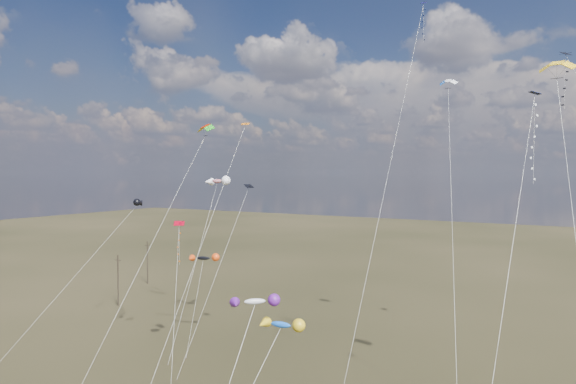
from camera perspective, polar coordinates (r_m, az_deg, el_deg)
The scene contains 16 objects.
utility_pole_near at distance 85.84m, azimuth -18.36°, elevation -9.25°, with size 1.40×0.20×8.00m.
utility_pole_far at distance 100.96m, azimuth -15.35°, elevation -7.51°, with size 1.40×0.20×8.00m.
diamond_black_high at distance 56.76m, azimuth 29.39°, elevation 9.07°, with size 15.42×23.72×32.90m.
diamond_navy_tall at distance 65.47m, azimuth 14.27°, elevation 15.46°, with size 0.83×26.52×41.97m.
diamond_black_mid at distance 57.82m, azimuth -6.08°, elevation -3.96°, with size 2.12×11.37×19.56m.
diamond_red_low at distance 56.00m, azimuth -12.02°, elevation -6.14°, with size 6.39×8.30×15.69m.
diamond_navy_right at distance 39.55m, azimuth 25.44°, elevation 3.92°, with size 1.90×17.84×26.64m.
diamond_orange_center at distance 55.91m, azimuth -7.37°, elevation 0.35°, with size 4.65×22.09×26.89m.
parafoil_yellow at distance 44.61m, azimuth 27.74°, elevation 12.41°, with size 5.53×23.90×29.80m.
parafoil_blue_white at distance 61.09m, azimuth 17.39°, elevation 11.45°, with size 7.99×25.96×31.72m.
parafoil_tricolor at distance 49.43m, azimuth -9.26°, elevation 7.03°, with size 5.45×14.31×25.84m.
novelty_black_orange at distance 64.37m, azimuth -9.41°, elevation -7.27°, with size 4.00×6.88×10.97m.
novelty_orange_black at distance 62.88m, azimuth -16.46°, elevation -1.25°, with size 9.40×13.98×17.86m.
novelty_white_purple at distance 29.67m, azimuth -3.76°, elevation -12.20°, with size 2.31×10.77×13.97m.
novelty_redwhite_stripe at distance 66.40m, azimuth -7.89°, elevation 1.17°, with size 3.79×12.22×20.49m.
novelty_blue_yellow at distance 29.98m, azimuth -0.89°, elevation -14.64°, with size 3.68×9.91×12.72m.
Camera 1 is at (25.44, -25.34, 20.87)m, focal length 32.00 mm.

